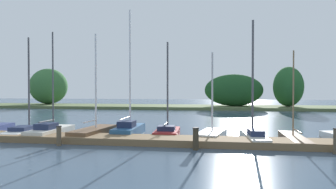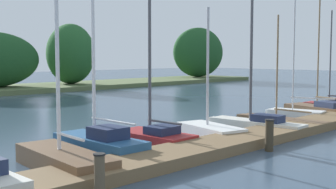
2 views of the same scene
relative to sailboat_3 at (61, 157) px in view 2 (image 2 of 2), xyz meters
The scene contains 12 objects.
dock_pier 5.92m from the sailboat_3, 14.83° to the right, with size 27.87×1.80×0.35m.
sailboat_3 is the anchor object (origin of this frame).
sailboat_4 2.06m from the sailboat_3, 24.17° to the left, with size 1.24×3.80×7.83m.
sailboat_5 4.35m from the sailboat_3, 10.72° to the left, with size 1.42×3.24×5.75m.
sailboat_6 6.96m from the sailboat_3, ahead, with size 1.91×3.32×5.01m.
sailboat_7 9.17m from the sailboat_3, ahead, with size 1.10×4.45×6.67m.
sailboat_8 11.31m from the sailboat_3, ahead, with size 1.17×4.53×4.97m.
sailboat_9 14.04m from the sailboat_3, ahead, with size 1.59×3.40×8.35m.
sailboat_10 16.14m from the sailboat_3, ahead, with size 2.29×4.55×6.49m.
sailboat_11 18.81m from the sailboat_3, ahead, with size 1.30×3.36×5.75m.
mooring_piling_1 2.86m from the sailboat_3, 105.47° to the right, with size 0.27×0.27×1.00m.
mooring_piling_2 6.76m from the sailboat_3, 24.28° to the right, with size 0.32×0.32×1.06m.
Camera 2 is at (-12.48, 0.59, 3.15)m, focal length 48.62 mm.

